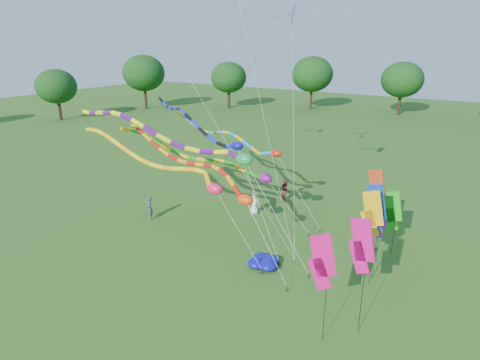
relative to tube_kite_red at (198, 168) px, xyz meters
The scene contains 20 objects.
ground 7.19m from the tube_kite_red, 44.87° to the right, with size 160.00×160.00×0.00m, color #225616.
tree_ring 7.77m from the tube_kite_red, 68.04° to the right, with size 114.44×118.36×8.95m.
tube_kite_red is the anchor object (origin of this frame).
tube_kite_orange 2.30m from the tube_kite_red, 157.89° to the right, with size 14.67×1.53×6.74m.
tube_kite_purple 2.39m from the tube_kite_red, 123.45° to the right, with size 15.85×1.44×8.38m.
tube_kite_blue 3.72m from the tube_kite_red, 127.09° to the left, with size 13.61×6.10×8.06m.
tube_kite_cyan 5.15m from the tube_kite_red, 97.94° to the left, with size 12.51×1.79×6.98m.
tube_kite_green 3.32m from the tube_kite_red, 116.14° to the left, with size 14.25×1.60×6.31m.
delta_kite_high_c 10.08m from the tube_kite_red, 38.54° to the left, with size 4.51×4.10×13.94m.
banner_pole_green 11.40m from the tube_kite_red, 21.93° to the left, with size 1.14×0.40×3.91m.
banner_pole_blue_b 10.22m from the tube_kite_red, ahead, with size 1.16×0.09×5.21m.
banner_pole_orange 10.21m from the tube_kite_red, ahead, with size 1.14×0.38×5.10m.
banner_pole_red 10.27m from the tube_kite_red, 22.20° to the left, with size 1.16×0.25×5.09m.
banner_pole_magenta_b 11.26m from the tube_kite_red, 17.38° to the right, with size 1.16×0.19×5.27m.
banner_pole_violet 10.48m from the tube_kite_red, 15.80° to the left, with size 1.16×0.14×3.94m.
banner_pole_magenta_a 10.78m from the tube_kite_red, 26.17° to the right, with size 1.10×0.51×4.88m.
blue_nylon_heap 6.81m from the tube_kite_red, ahead, with size 1.58×1.82×0.54m.
person_a 6.32m from the tube_kite_red, 78.08° to the left, with size 0.79×0.51×1.61m, color silver.
person_b 5.96m from the tube_kite_red, behind, with size 0.62×0.41×1.70m, color #424A5D.
person_c 9.25m from the tube_kite_red, 77.31° to the left, with size 0.88×0.68×1.80m, color maroon.
Camera 1 is at (10.23, -14.05, 11.75)m, focal length 30.00 mm.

